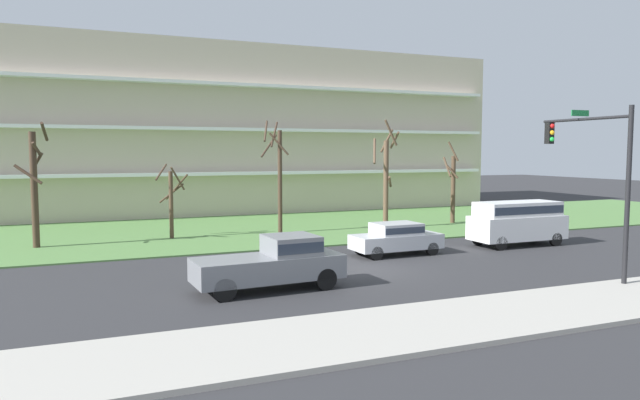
# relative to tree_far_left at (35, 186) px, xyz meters

# --- Properties ---
(ground) EXTENTS (160.00, 160.00, 0.00)m
(ground) POSITION_rel_tree_far_left_xyz_m (13.26, -11.11, -3.28)
(ground) COLOR #2D2D30
(sidewalk_curb_near) EXTENTS (80.00, 4.00, 0.15)m
(sidewalk_curb_near) POSITION_rel_tree_far_left_xyz_m (13.26, -19.11, -3.21)
(sidewalk_curb_near) COLOR #ADA89E
(sidewalk_curb_near) RESTS_ON ground
(grass_lawn_strip) EXTENTS (80.00, 16.00, 0.08)m
(grass_lawn_strip) POSITION_rel_tree_far_left_xyz_m (13.26, 2.89, -3.24)
(grass_lawn_strip) COLOR #547F42
(grass_lawn_strip) RESTS_ON ground
(apartment_building) EXTENTS (46.49, 14.80, 13.48)m
(apartment_building) POSITION_rel_tree_far_left_xyz_m (13.26, 17.81, 3.46)
(apartment_building) COLOR beige
(apartment_building) RESTS_ON ground
(tree_far_left) EXTENTS (1.62, 1.46, 6.52)m
(tree_far_left) POSITION_rel_tree_far_left_xyz_m (0.00, 0.00, 0.00)
(tree_far_left) COLOR #423023
(tree_far_left) RESTS_ON ground
(tree_left) EXTENTS (1.92, 1.83, 4.34)m
(tree_left) POSITION_rel_tree_far_left_xyz_m (6.95, 0.69, -1.00)
(tree_left) COLOR #4C3828
(tree_left) RESTS_ON ground
(tree_center) EXTENTS (1.53, 1.98, 6.94)m
(tree_center) POSITION_rel_tree_far_left_xyz_m (13.25, 0.30, 0.39)
(tree_center) COLOR #423023
(tree_center) RESTS_ON ground
(tree_right) EXTENTS (1.80, 1.77, 7.04)m
(tree_right) POSITION_rel_tree_far_left_xyz_m (20.33, -0.27, 0.14)
(tree_right) COLOR brown
(tree_right) RESTS_ON ground
(tree_far_right) EXTENTS (0.77, 1.19, 5.73)m
(tree_far_right) POSITION_rel_tree_far_left_xyz_m (26.05, 0.53, -0.63)
(tree_far_right) COLOR #4C3828
(tree_far_right) RESTS_ON ground
(pickup_gray_near_left) EXTENTS (5.51, 2.32, 1.95)m
(pickup_gray_near_left) POSITION_rel_tree_far_left_xyz_m (8.67, -13.09, -2.27)
(pickup_gray_near_left) COLOR slate
(pickup_gray_near_left) RESTS_ON ground
(van_white_center_left) EXTENTS (5.20, 2.01, 2.36)m
(van_white_center_left) POSITION_rel_tree_far_left_xyz_m (23.73, -8.61, -1.89)
(van_white_center_left) COLOR white
(van_white_center_left) RESTS_ON ground
(sedan_silver_center_right) EXTENTS (4.44, 1.91, 1.57)m
(sedan_silver_center_right) POSITION_rel_tree_far_left_xyz_m (16.32, -8.61, -2.41)
(sedan_silver_center_right) COLOR #B7BABF
(sedan_silver_center_right) RESTS_ON ground
(traffic_signal_mast) EXTENTS (0.90, 4.32, 6.70)m
(traffic_signal_mast) POSITION_rel_tree_far_left_xyz_m (20.74, -16.35, 1.22)
(traffic_signal_mast) COLOR black
(traffic_signal_mast) RESTS_ON ground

